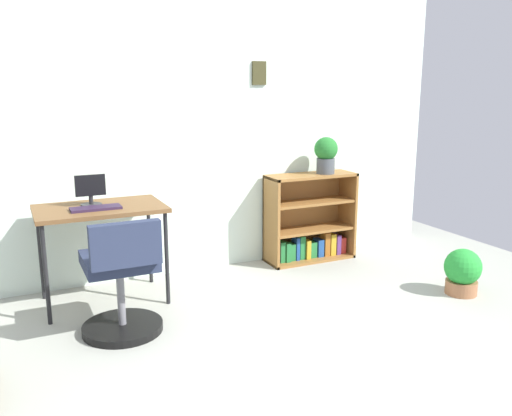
# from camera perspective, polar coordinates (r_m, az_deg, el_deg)

# --- Properties ---
(ground_plane) EXTENTS (6.24, 6.24, 0.00)m
(ground_plane) POSITION_cam_1_polar(r_m,az_deg,el_deg) (2.94, 4.22, -19.40)
(ground_plane) COLOR #A1A498
(wall_back) EXTENTS (5.20, 0.12, 2.47)m
(wall_back) POSITION_cam_1_polar(r_m,az_deg,el_deg) (4.49, -9.27, 8.44)
(wall_back) COLOR silver
(wall_back) RESTS_ON ground_plane
(desk) EXTENTS (0.90, 0.57, 0.72)m
(desk) POSITION_cam_1_polar(r_m,az_deg,el_deg) (4.02, -16.29, -0.76)
(desk) COLOR brown
(desk) RESTS_ON ground_plane
(monitor) EXTENTS (0.21, 0.15, 0.23)m
(monitor) POSITION_cam_1_polar(r_m,az_deg,el_deg) (4.03, -17.24, 1.76)
(monitor) COLOR #262628
(monitor) RESTS_ON desk
(keyboard) EXTENTS (0.35, 0.14, 0.02)m
(keyboard) POSITION_cam_1_polar(r_m,az_deg,el_deg) (3.91, -16.72, -0.01)
(keyboard) COLOR #2C1D36
(keyboard) RESTS_ON desk
(office_chair) EXTENTS (0.52, 0.55, 0.79)m
(office_chair) POSITION_cam_1_polar(r_m,az_deg,el_deg) (3.52, -14.13, -7.79)
(office_chair) COLOR black
(office_chair) RESTS_ON ground_plane
(bookshelf_low) EXTENTS (0.83, 0.30, 0.80)m
(bookshelf_low) POSITION_cam_1_polar(r_m,az_deg,el_deg) (4.95, 5.59, -1.56)
(bookshelf_low) COLOR olive
(bookshelf_low) RESTS_ON ground_plane
(potted_plant_on_shelf) EXTENTS (0.21, 0.21, 0.33)m
(potted_plant_on_shelf) POSITION_cam_1_polar(r_m,az_deg,el_deg) (4.86, 7.47, 5.77)
(potted_plant_on_shelf) COLOR #474C51
(potted_plant_on_shelf) RESTS_ON bookshelf_low
(potted_plant_floor) EXTENTS (0.28, 0.28, 0.36)m
(potted_plant_floor) POSITION_cam_1_polar(r_m,az_deg,el_deg) (4.42, 21.17, -6.31)
(potted_plant_floor) COLOR #9E6642
(potted_plant_floor) RESTS_ON ground_plane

